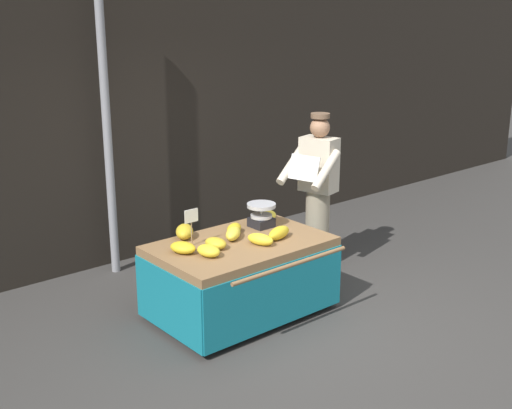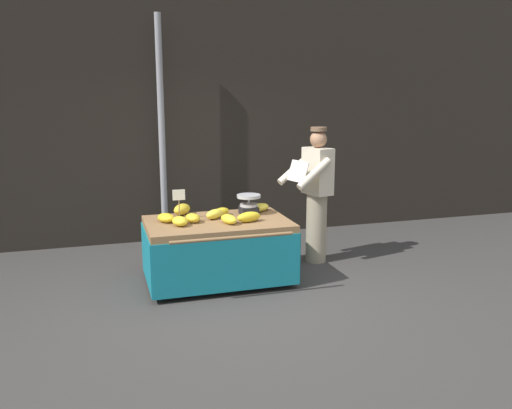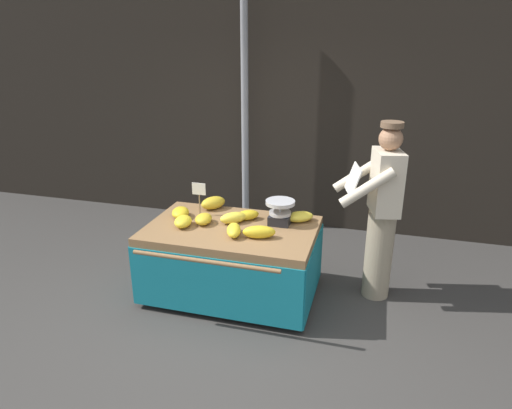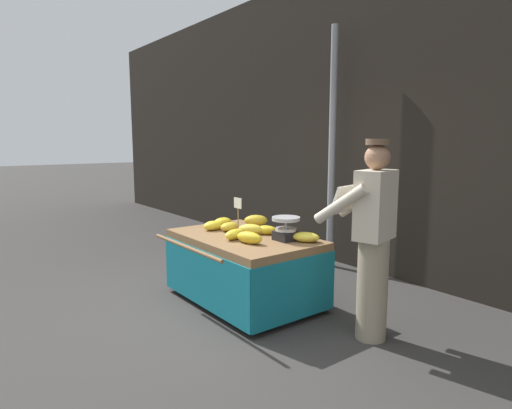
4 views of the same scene
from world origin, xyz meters
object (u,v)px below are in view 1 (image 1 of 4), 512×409
object	(u,v)px
banana_bunch_4	(279,233)
banana_bunch_6	(234,229)
vendor_person	(317,192)
price_sign	(191,219)
banana_bunch_2	(216,243)
street_pole	(107,128)
banana_bunch_5	(185,232)
banana_cart	(241,262)
banana_bunch_8	(233,234)
banana_bunch_0	(267,216)
banana_bunch_7	(209,251)
weighing_scale	(261,215)
banana_bunch_3	(260,239)
banana_bunch_1	(183,248)

from	to	relation	value
banana_bunch_4	banana_bunch_6	xyz separation A→B (m)	(-0.22, 0.38, -0.01)
banana_bunch_4	vendor_person	world-z (taller)	vendor_person
price_sign	banana_bunch_2	world-z (taller)	price_sign
street_pole	banana_bunch_6	world-z (taller)	street_pole
banana_bunch_6	vendor_person	distance (m)	1.27
street_pole	price_sign	bearing A→B (deg)	-90.63
banana_bunch_5	banana_bunch_2	bearing A→B (deg)	-82.26
banana_cart	vendor_person	size ratio (longest dim) A/B	0.94
banana_bunch_8	vendor_person	xyz separation A→B (m)	(1.36, 0.26, 0.10)
banana_bunch_6	banana_bunch_2	bearing A→B (deg)	-150.43
street_pole	banana_bunch_5	world-z (taller)	street_pole
vendor_person	banana_bunch_0	bearing A→B (deg)	-176.36
banana_cart	banana_bunch_4	bearing A→B (deg)	-27.57
vendor_person	price_sign	bearing A→B (deg)	-174.68
street_pole	banana_bunch_8	distance (m)	1.84
price_sign	banana_bunch_6	xyz separation A→B (m)	(0.49, 0.02, -0.20)
street_pole	banana_cart	bearing A→B (deg)	-77.43
banana_bunch_5	banana_bunch_8	distance (m)	0.45
banana_bunch_6	banana_bunch_4	bearing A→B (deg)	-59.85
banana_bunch_0	banana_bunch_7	bearing A→B (deg)	-157.73
banana_bunch_4	vendor_person	bearing A→B (deg)	27.10
weighing_scale	banana_bunch_3	bearing A→B (deg)	-131.58
banana_bunch_3	banana_bunch_4	bearing A→B (deg)	2.54
banana_bunch_3	banana_bunch_7	distance (m)	0.53
banana_bunch_2	banana_bunch_4	size ratio (longest dim) A/B	0.75
banana_bunch_3	banana_bunch_8	size ratio (longest dim) A/B	0.98
banana_bunch_2	banana_bunch_8	distance (m)	0.28
weighing_scale	banana_bunch_8	xyz separation A→B (m)	(-0.43, -0.11, -0.06)
weighing_scale	price_sign	bearing A→B (deg)	-179.57
banana_bunch_0	banana_bunch_7	size ratio (longest dim) A/B	1.21
weighing_scale	banana_bunch_4	world-z (taller)	weighing_scale
street_pole	banana_bunch_1	size ratio (longest dim) A/B	12.98
street_pole	banana_bunch_5	distance (m)	1.52
banana_bunch_2	banana_bunch_5	world-z (taller)	banana_bunch_5
banana_bunch_4	banana_bunch_8	size ratio (longest dim) A/B	1.10
vendor_person	banana_bunch_3	bearing A→B (deg)	-156.94
street_pole	banana_bunch_1	bearing A→B (deg)	-96.46
banana_bunch_3	banana_bunch_2	bearing A→B (deg)	153.55
banana_cart	banana_bunch_6	size ratio (longest dim) A/B	6.97
weighing_scale	vendor_person	world-z (taller)	vendor_person
vendor_person	banana_bunch_5	bearing A→B (deg)	178.39
price_sign	banana_bunch_3	bearing A→B (deg)	-37.84
banana_bunch_2	banana_bunch_3	xyz separation A→B (m)	(0.36, -0.18, 0.00)
banana_bunch_6	vendor_person	bearing A→B (deg)	6.56
banana_bunch_0	banana_bunch_1	xyz separation A→B (m)	(-1.16, -0.21, 0.00)
price_sign	banana_bunch_5	world-z (taller)	price_sign
price_sign	banana_bunch_7	world-z (taller)	price_sign
banana_bunch_0	banana_bunch_6	size ratio (longest dim) A/B	1.19
banana_bunch_3	banana_bunch_6	bearing A→B (deg)	88.55
banana_bunch_4	weighing_scale	bearing A→B (deg)	74.09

